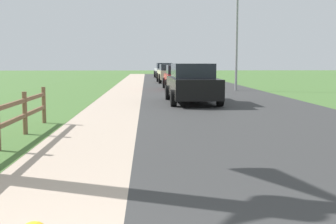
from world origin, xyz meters
The scene contains 9 objects.
ground_plane centered at (0.00, 25.00, 0.00)m, with size 120.00×120.00×0.00m, color #466E33.
road_asphalt centered at (3.50, 27.00, 0.00)m, with size 7.00×66.00×0.01m, color #343434.
curb_concrete centered at (-3.00, 27.00, 0.00)m, with size 6.00×66.00×0.01m, color #BCA691.
grass_verge centered at (-4.50, 27.00, 0.01)m, with size 5.00×66.00×0.00m, color #466E33.
parked_suv_black centered at (2.13, 16.51, 0.81)m, with size 2.08×5.03×1.63m.
parked_car_red centered at (2.32, 25.61, 0.74)m, with size 2.08×4.31×1.48m.
parked_car_beige centered at (2.15, 34.40, 0.77)m, with size 2.14×4.97×1.49m.
parked_car_silver centered at (2.09, 45.21, 0.79)m, with size 2.11×4.52×1.56m.
street_lamp centered at (5.63, 24.27, 4.24)m, with size 1.17×0.20×7.24m.
Camera 1 is at (0.25, -1.89, 1.70)m, focal length 47.64 mm.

